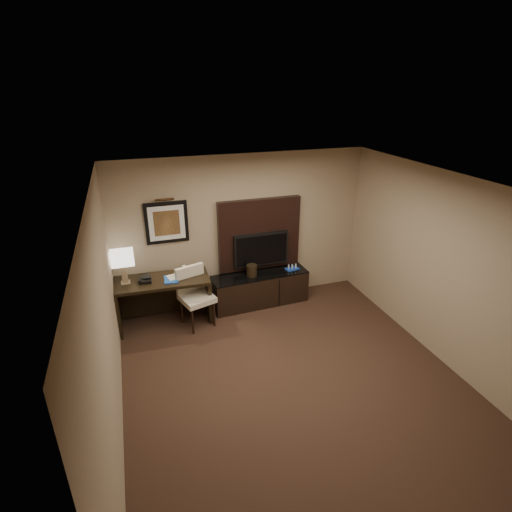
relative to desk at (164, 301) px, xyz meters
name	(u,v)px	position (x,y,z in m)	size (l,w,h in m)	color
floor	(295,384)	(1.50, -2.10, -0.41)	(4.50, 5.00, 0.01)	#311E16
ceiling	(305,190)	(1.50, -2.10, 2.29)	(4.50, 5.00, 0.01)	silver
wall_back	(242,231)	(1.50, 0.40, 0.94)	(4.50, 0.01, 2.70)	gray
wall_front	(448,471)	(1.50, -4.60, 0.94)	(4.50, 0.01, 2.70)	gray
wall_left	(106,330)	(-0.75, -2.10, 0.94)	(0.01, 5.00, 2.70)	gray
wall_right	(448,272)	(3.75, -2.10, 0.94)	(0.01, 5.00, 2.70)	gray
desk	(164,301)	(0.00, 0.00, 0.00)	(1.53, 0.65, 0.82)	black
credenza	(260,289)	(1.73, 0.10, -0.11)	(1.74, 0.48, 0.60)	black
tv_wall_panel	(259,234)	(1.80, 0.34, 0.86)	(1.50, 0.12, 1.30)	black
tv	(261,249)	(1.80, 0.24, 0.61)	(1.00, 0.08, 0.60)	black
artwork	(167,223)	(0.20, 0.38, 1.24)	(0.70, 0.04, 0.70)	black
picture_light	(165,200)	(0.20, 0.34, 1.64)	(0.04, 0.04, 0.30)	#3D2613
desk_chair	(197,298)	(0.52, -0.25, 0.11)	(0.49, 0.57, 1.03)	beige
table_lamp	(124,268)	(-0.56, 0.05, 0.67)	(0.33, 0.19, 0.53)	#957D5D
desk_phone	(145,279)	(-0.26, -0.02, 0.46)	(0.19, 0.17, 0.10)	black
blue_folder	(171,279)	(0.15, -0.06, 0.42)	(0.22, 0.30, 0.02)	#1A4CAC
book	(167,273)	(0.10, -0.03, 0.52)	(0.16, 0.02, 0.22)	tan
water_bottle	(184,270)	(0.39, 0.04, 0.49)	(0.06, 0.06, 0.17)	silver
ice_bucket	(252,270)	(1.57, 0.08, 0.30)	(0.19, 0.19, 0.21)	black
minibar_tray	(292,267)	(2.36, 0.10, 0.24)	(0.25, 0.15, 0.09)	#1A3DA9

